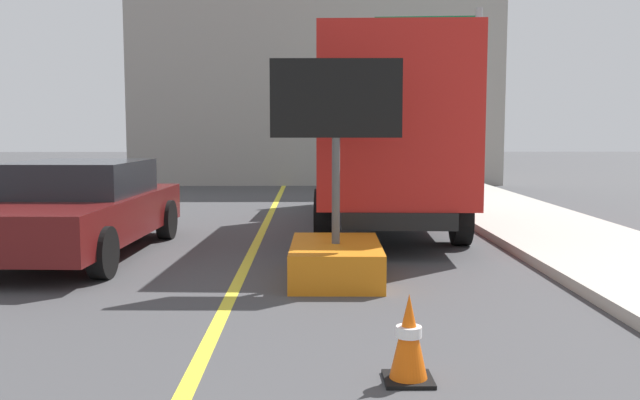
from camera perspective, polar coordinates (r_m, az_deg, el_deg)
The scene contains 7 objects.
lane_center_stripe at distance 5.34m, azimuth -10.64°, elevation -14.41°, with size 0.14×36.00×0.01m, color yellow.
arrow_board_trailer at distance 8.49m, azimuth 1.31°, elevation -3.41°, with size 1.60×1.82×2.70m.
box_truck at distance 13.16m, azimuth 5.40°, elevation 5.69°, with size 2.78×7.99×3.35m.
pickup_car at distance 10.75m, azimuth -19.57°, elevation -0.63°, with size 2.29×4.88×1.38m.
highway_guide_sign at distance 18.64m, azimuth 10.52°, elevation 10.58°, with size 2.78×0.36×5.00m.
far_building_block at distance 27.63m, azimuth -0.42°, elevation 12.10°, with size 12.49×9.40×9.74m, color gray.
traffic_cone_mid_lane at distance 5.17m, azimuth 7.37°, elevation -11.33°, with size 0.36×0.36×0.66m.
Camera 1 is at (0.89, 1.06, 1.84)m, focal length 38.60 mm.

